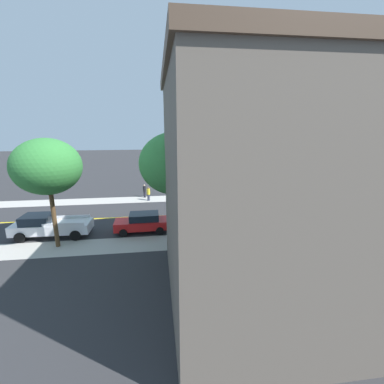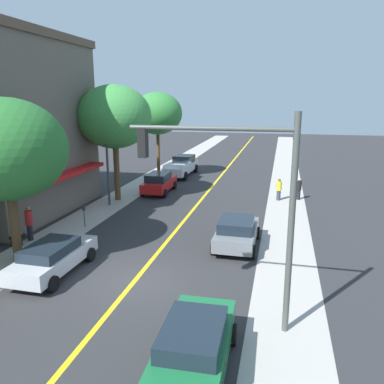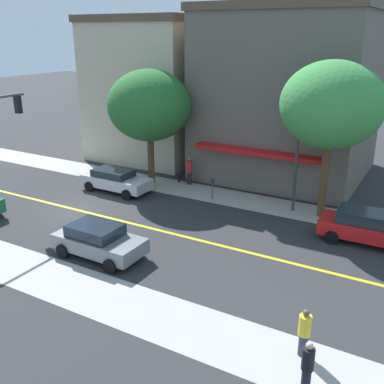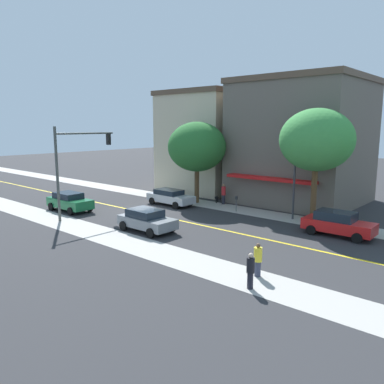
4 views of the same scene
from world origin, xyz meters
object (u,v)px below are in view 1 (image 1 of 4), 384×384
Objects in this scene: grey_sedan_right_curb at (235,195)px; fire_hydrant at (339,225)px; street_tree_left_near at (176,164)px; small_dog at (306,236)px; traffic_light_mast at (291,160)px; street_lamp at (197,195)px; street_tree_left_far at (322,172)px; green_sedan_right_curb at (312,193)px; street_tree_right_corner at (47,167)px; red_sedan_left_curb at (142,222)px; white_pickup_truck at (49,226)px; pedestrian_black_shirt at (145,191)px; pedestrian_yellow_shirt at (148,194)px; parking_meter at (254,224)px; silver_sedan_left_curb at (310,215)px; pedestrian_red_shirt at (295,229)px.

fire_hydrant is at bearing 126.09° from grey_sedan_right_curb.
street_tree_left_near is 9.77× the size of small_dog.
fire_hydrant is 0.11× the size of traffic_light_mast.
street_tree_left_near reaches higher than street_lamp.
street_tree_left_far reaches higher than green_sedan_right_curb.
street_tree_right_corner is 8.15m from red_sedan_left_curb.
traffic_light_mast is at bearing -159.76° from white_pickup_truck.
street_tree_left_far is 1.06× the size of traffic_light_mast.
grey_sedan_right_curb is at bearing -155.54° from white_pickup_truck.
street_tree_left_near is 6.28m from red_sedan_left_curb.
red_sedan_left_curb is 5.23× the size of small_dog.
small_dog is at bearing -94.70° from street_tree_right_corner.
pedestrian_yellow_shirt reaches higher than pedestrian_black_shirt.
grey_sedan_right_curb is 4.88× the size of small_dog.
silver_sedan_left_curb is (1.72, -5.92, -0.10)m from parking_meter.
street_tree_left_far is 1.69× the size of green_sedan_right_curb.
street_tree_right_corner is at bearing -66.16° from traffic_light_mast.
grey_sedan_right_curb is 0.69× the size of white_pickup_truck.
green_sedan_right_curb is (-0.92, -2.58, -3.80)m from traffic_light_mast.
green_sedan_right_curb is at bearing -18.67° from fire_hydrant.
street_tree_right_corner reaches higher than pedestrian_yellow_shirt.
street_tree_left_near reaches higher than white_pickup_truck.
parking_meter is (0.77, 4.94, -4.27)m from street_tree_left_far.
grey_sedan_right_curb is 10.88m from pedestrian_black_shirt.
red_sedan_left_curb is 9.25m from pedestrian_yellow_shirt.
small_dog is at bearing 171.51° from white_pickup_truck.
street_tree_left_far is (-0.42, -20.03, -0.78)m from street_tree_right_corner.
red_sedan_left_curb is (2.27, 4.27, -2.81)m from street_lamp.
fire_hydrant is (0.29, -22.63, -5.51)m from street_tree_right_corner.
street_tree_right_corner is 1.06× the size of street_tree_left_far.
silver_sedan_left_curb is 2.80× the size of pedestrian_yellow_shirt.
pedestrian_red_shirt is at bearing 112.96° from street_tree_left_far.
street_lamp is (-0.58, 12.31, 3.24)m from fire_hydrant.
street_tree_left_near is 10.40× the size of fire_hydrant.
street_lamp is 3.15× the size of pedestrian_red_shirt.
pedestrian_yellow_shirt is (10.88, 8.78, -0.00)m from parking_meter.
parking_meter is 1.51× the size of small_dog.
street_tree_right_corner is 23.30m from fire_hydrant.
pedestrian_black_shirt is (2.46, 17.29, -3.75)m from traffic_light_mast.
grey_sedan_right_curb is at bearing -144.95° from red_sedan_left_curb.
fire_hydrant reaches higher than small_dog.
traffic_light_mast is 13.25m from small_dog.
street_lamp is 12.06m from white_pickup_truck.
silver_sedan_left_curb is (-8.13, 2.08, -3.85)m from traffic_light_mast.
fire_hydrant is at bearing -2.63° from traffic_light_mast.
small_dog is (-10.80, 7.11, -0.38)m from green_sedan_right_curb.
grey_sedan_right_curb is at bearing 35.73° from fire_hydrant.
small_dog is at bearing 163.38° from red_sedan_left_curb.
white_pickup_truck is (1.59, 16.30, 0.07)m from parking_meter.
white_pickup_truck is at bearing 77.15° from street_tree_left_near.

